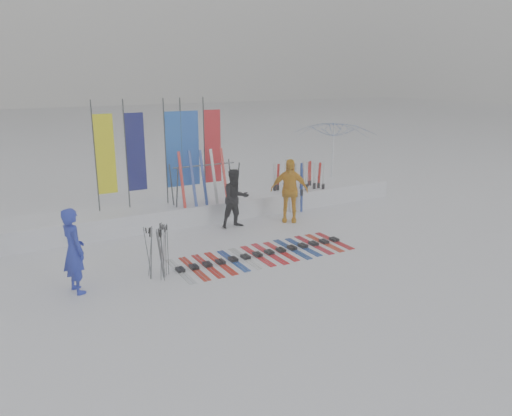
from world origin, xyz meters
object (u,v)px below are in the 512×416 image
person_black (236,199)px  ski_row (263,254)px  person_blue (74,251)px  tent_canopy (334,156)px  person_yellow (289,190)px  ski_rack (205,178)px

person_black → ski_row: person_black is taller
person_blue → ski_row: 4.64m
tent_canopy → person_yellow: bearing=-145.0°
person_blue → person_yellow: (6.76, 2.20, 0.06)m
person_black → tent_canopy: bearing=23.1°
person_yellow → ski_rack: person_yellow is taller
person_blue → tent_canopy: bearing=-79.1°
ski_row → ski_rack: 3.75m
person_blue → ski_rack: (4.49, 3.47, 0.46)m
person_black → person_blue: bearing=-154.1°
tent_canopy → ski_rack: tent_canopy is taller
person_blue → person_black: person_blue is taller
person_blue → ski_rack: size_ratio=0.91×
ski_row → ski_rack: bearing=91.1°
tent_canopy → ski_row: (-5.85, -4.78, -1.36)m
person_black → ski_rack: (-0.53, 1.02, 0.50)m
tent_canopy → person_blue: bearing=-155.5°
person_yellow → ski_rack: bearing=-174.6°
person_yellow → tent_canopy: (3.64, 2.55, 0.41)m
person_yellow → ski_row: 3.28m
person_black → ski_row: 2.66m
person_blue → ski_rack: 5.69m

